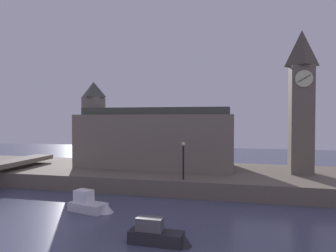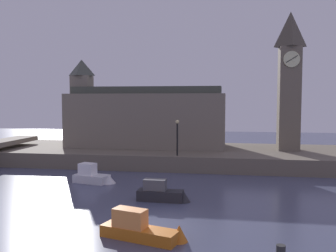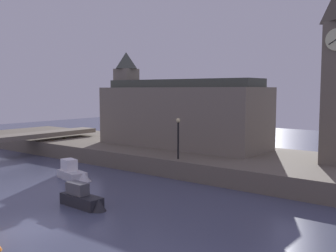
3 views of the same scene
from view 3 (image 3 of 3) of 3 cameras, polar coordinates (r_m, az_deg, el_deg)
The scene contains 6 objects.
ground_plane at distance 22.48m, azimuth -20.08°, elevation -13.88°, with size 120.00×120.00×0.00m, color #474C66.
far_embankment at distance 36.56m, azimuth 7.65°, elevation -5.00°, with size 70.00×12.00×1.50m, color #6B6051.
parliament_hall at distance 40.53m, azimuth 1.42°, elevation 1.87°, with size 17.69×6.28×9.95m.
streetlamp at distance 32.62m, azimuth 1.48°, elevation -1.03°, with size 0.36×0.36×3.41m.
boat_barge_dark at distance 25.34m, azimuth -12.10°, elevation -10.25°, with size 3.61×1.17×1.46m.
boat_ferry_white at distance 33.01m, azimuth -13.45°, elevation -6.61°, with size 3.71×1.97×1.60m.
Camera 3 is at (18.18, -11.04, 7.26)m, focal length 42.18 mm.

